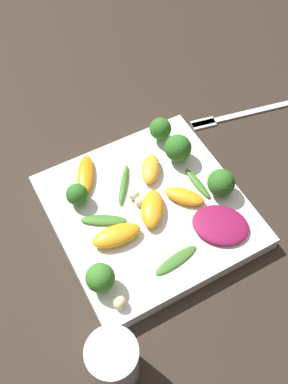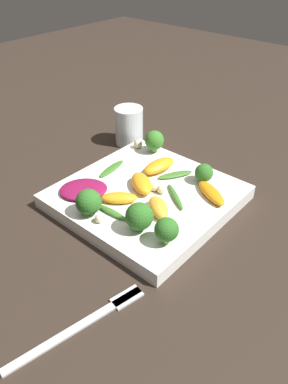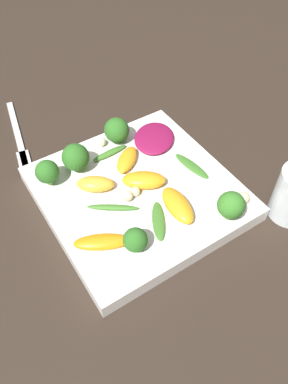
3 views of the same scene
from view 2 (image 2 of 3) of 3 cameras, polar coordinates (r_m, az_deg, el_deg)
ground_plane at (r=0.68m, az=0.36°, el=-1.58°), size 2.40×2.40×0.00m
plate at (r=0.67m, az=0.36°, el=-0.69°), size 0.28×0.28×0.03m
drinking_glass at (r=0.85m, az=-2.30°, el=10.03°), size 0.06×0.06×0.08m
fork at (r=0.51m, az=-7.84°, el=-18.39°), size 0.05×0.19×0.01m
radicchio_leaf_0 at (r=0.66m, az=-9.21°, el=0.41°), size 0.11×0.11×0.01m
orange_segment_0 at (r=0.71m, az=2.32°, el=4.01°), size 0.04×0.08×0.02m
orange_segment_1 at (r=0.67m, az=-0.13°, el=1.48°), size 0.07×0.06×0.02m
orange_segment_2 at (r=0.63m, az=-3.80°, el=-0.89°), size 0.06×0.06×0.02m
orange_segment_3 at (r=0.61m, az=2.21°, el=-2.34°), size 0.06×0.06×0.02m
orange_segment_4 at (r=0.66m, az=10.20°, el=-0.11°), size 0.08×0.06×0.01m
broccoli_floret_0 at (r=0.68m, az=9.11°, el=2.89°), size 0.03×0.03×0.04m
broccoli_floret_1 at (r=0.60m, az=-8.44°, el=-1.52°), size 0.04×0.04×0.04m
broccoli_floret_2 at (r=0.56m, az=-0.73°, el=-3.75°), size 0.04×0.04×0.05m
broccoli_floret_3 at (r=0.77m, az=1.58°, el=7.84°), size 0.04×0.04×0.05m
broccoli_floret_4 at (r=0.54m, az=3.45°, el=-5.78°), size 0.04×0.04×0.04m
arugula_sprig_0 at (r=0.64m, az=4.80°, el=-0.69°), size 0.07×0.05×0.01m
arugula_sprig_1 at (r=0.72m, az=-4.96°, el=3.58°), size 0.03×0.07×0.00m
arugula_sprig_2 at (r=0.61m, az=-4.76°, el=-3.20°), size 0.06×0.02×0.01m
arugula_sprig_3 at (r=0.70m, az=4.77°, el=2.63°), size 0.05×0.07×0.01m
macadamia_nut_0 at (r=0.66m, az=1.61°, el=0.75°), size 0.01×0.01×0.01m
macadamia_nut_1 at (r=0.59m, az=-6.60°, el=-4.18°), size 0.01×0.01×0.01m
macadamia_nut_2 at (r=0.79m, az=-0.92°, el=7.34°), size 0.02×0.02×0.02m
macadamia_nut_3 at (r=0.65m, az=2.70°, el=0.40°), size 0.02×0.02×0.02m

